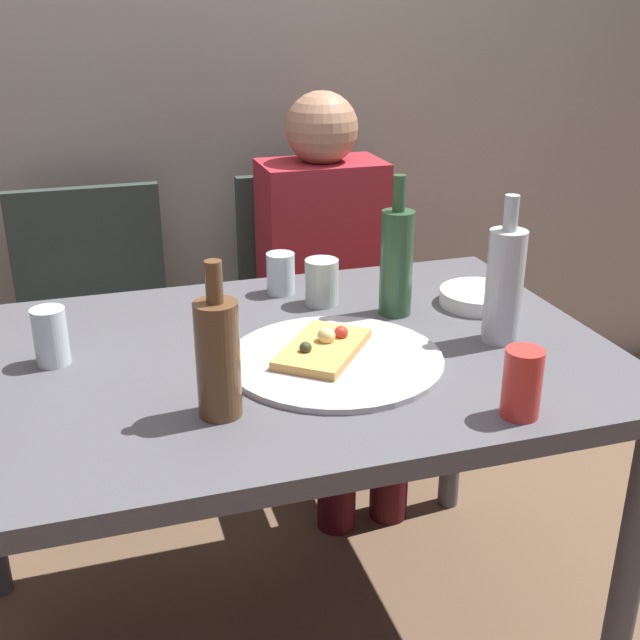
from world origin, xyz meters
name	(u,v)px	position (x,y,z in m)	size (l,w,h in m)	color
back_wall	(172,36)	(0.00, 1.17, 1.30)	(6.00, 0.10, 2.60)	gray
dining_table	(269,391)	(0.00, 0.00, 0.67)	(1.38, 0.89, 0.75)	#4C4C51
pizza_tray	(335,360)	(0.12, -0.08, 0.76)	(0.42, 0.42, 0.01)	#ADADB2
pizza_slice_last	(323,347)	(0.10, -0.05, 0.78)	(0.24, 0.25, 0.05)	tan
wine_bottle	(504,284)	(0.47, -0.08, 0.88)	(0.08, 0.08, 0.31)	#B2BCC1
beer_bottle	(218,356)	(-0.13, -0.21, 0.86)	(0.07, 0.07, 0.27)	brown
water_bottle	(397,260)	(0.32, 0.12, 0.88)	(0.07, 0.07, 0.31)	#2D5133
tumbler_near	(281,273)	(0.11, 0.33, 0.80)	(0.07, 0.07, 0.10)	silver
tumbler_far	(51,336)	(-0.41, 0.08, 0.81)	(0.07, 0.07, 0.11)	silver
wine_glass	(322,282)	(0.18, 0.23, 0.81)	(0.08, 0.08, 0.11)	#B7C6BC
soda_can	(522,383)	(0.35, -0.37, 0.82)	(0.07, 0.07, 0.12)	red
plate_stack	(480,297)	(0.53, 0.12, 0.77)	(0.18, 0.18, 0.03)	white
chair_left	(97,326)	(-0.32, 0.84, 0.51)	(0.44, 0.44, 0.90)	#2D3833
chair_right	(316,301)	(0.36, 0.84, 0.51)	(0.44, 0.44, 0.90)	#2D3833
guest_in_sweater	(331,278)	(0.36, 0.69, 0.64)	(0.36, 0.56, 1.17)	maroon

